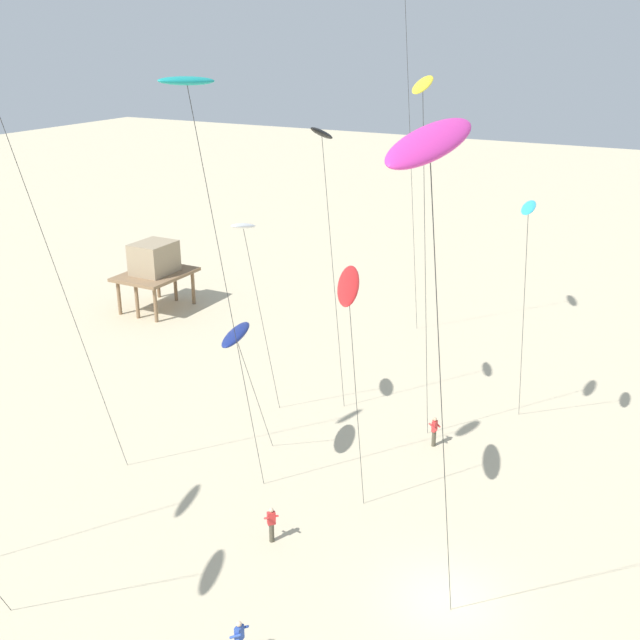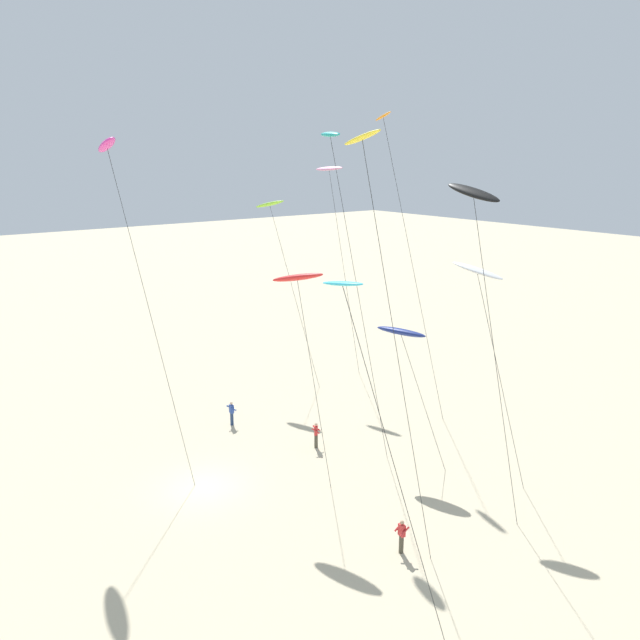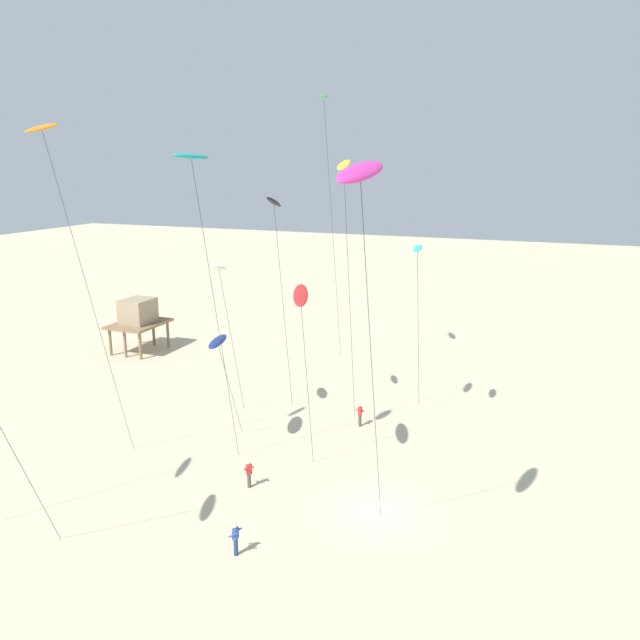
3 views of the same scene
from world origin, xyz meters
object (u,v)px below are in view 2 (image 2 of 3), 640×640
object	(u,v)px
kite_flyer_middle	(232,413)
kite_flyer_furthest	(316,434)
kite_orange	(385,128)
kite_white	(478,272)
kite_magenta	(107,146)
kite_teal	(331,138)
kite_flyer_nearest	(402,535)
kite_yellow	(364,146)
kite_black	(474,195)
kite_red	(297,278)
kite_navy	(401,332)
kite_pink	(329,171)
kite_lime	(270,206)
kite_cyan	(344,290)

from	to	relation	value
kite_flyer_middle	kite_flyer_furthest	bearing A→B (deg)	21.98
kite_orange	kite_white	xyz separation A→B (m)	(11.12, -3.28, -7.95)
kite_magenta	kite_teal	bearing A→B (deg)	60.74
kite_flyer_furthest	kite_flyer_nearest	bearing A→B (deg)	-16.86
kite_yellow	kite_black	distance (m)	6.16
kite_red	kite_white	bearing A→B (deg)	57.31
kite_navy	kite_teal	size ratio (longest dim) A/B	0.42
kite_pink	kite_flyer_furthest	size ratio (longest dim) A/B	10.18
kite_orange	kite_lime	xyz separation A→B (m)	(-9.82, -3.10, -5.70)
kite_navy	kite_flyer_nearest	distance (m)	12.34
kite_teal	kite_flyer_middle	distance (m)	19.01
kite_teal	kite_red	xyz separation A→B (m)	(3.10, -4.68, -7.31)
kite_lime	kite_white	bearing A→B (deg)	-0.49
kite_black	kite_flyer_furthest	size ratio (longest dim) A/B	9.95
kite_cyan	kite_lime	bearing A→B (deg)	152.71
kite_navy	kite_flyer_furthest	size ratio (longest dim) A/B	4.78
kite_red	kite_flyer_middle	distance (m)	13.19
kite_red	kite_flyer_middle	bearing A→B (deg)	179.28
kite_flyer_nearest	kite_white	bearing A→B (deg)	112.83
kite_magenta	kite_flyer_nearest	bearing A→B (deg)	17.18
kite_yellow	kite_flyer_furthest	xyz separation A→B (m)	(-7.56, 3.09, -17.18)
kite_cyan	kite_flyer_furthest	xyz separation A→B (m)	(-11.13, 7.02, -11.96)
kite_red	kite_flyer_nearest	xyz separation A→B (m)	(9.08, -0.71, -10.47)
kite_navy	kite_flyer_middle	size ratio (longest dim) A/B	4.78
kite_yellow	kite_flyer_furthest	distance (m)	19.03
kite_orange	kite_red	size ratio (longest dim) A/B	1.73
kite_black	kite_flyer_middle	distance (m)	22.02
kite_red	kite_pink	bearing A→B (deg)	136.90
kite_navy	kite_teal	bearing A→B (deg)	-160.16
kite_cyan	kite_white	world-z (taller)	kite_cyan
kite_cyan	kite_black	size ratio (longest dim) A/B	0.80
kite_pink	kite_black	size ratio (longest dim) A/B	1.02
kite_navy	kite_magenta	bearing A→B (deg)	-130.38
kite_white	kite_flyer_furthest	distance (m)	14.04
kite_magenta	kite_flyer_furthest	distance (m)	20.88
kite_magenta	kite_red	size ratio (longest dim) A/B	1.59
kite_cyan	kite_flyer_furthest	world-z (taller)	kite_cyan
kite_orange	kite_yellow	bearing A→B (deg)	-46.17
kite_lime	kite_white	size ratio (longest dim) A/B	1.19
kite_orange	kite_yellow	distance (m)	16.74
kite_cyan	kite_black	world-z (taller)	kite_black
kite_white	kite_flyer_middle	distance (m)	18.92
kite_cyan	kite_red	size ratio (longest dim) A/B	1.12
kite_navy	kite_teal	world-z (taller)	kite_teal
kite_orange	kite_navy	size ratio (longest dim) A/B	2.59
kite_black	kite_red	bearing A→B (deg)	-145.57
kite_pink	kite_flyer_nearest	world-z (taller)	kite_pink
kite_pink	kite_black	xyz separation A→B (m)	(21.56, -8.26, -0.62)
kite_yellow	kite_white	world-z (taller)	kite_yellow
kite_magenta	kite_pink	bearing A→B (deg)	104.00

